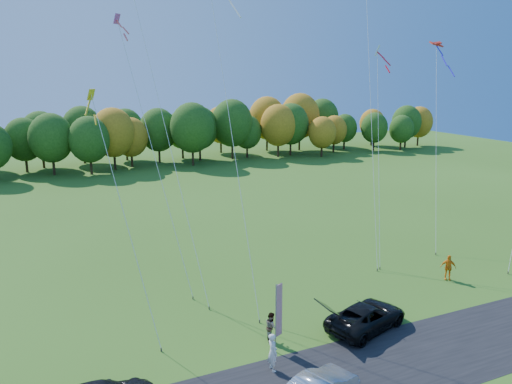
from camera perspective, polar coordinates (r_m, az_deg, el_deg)
name	(u,v)px	position (r m, az deg, el deg)	size (l,w,h in m)	color
ground	(301,339)	(28.59, 5.17, -16.42)	(160.00, 160.00, 0.00)	#315B18
asphalt_strip	(342,379)	(25.71, 9.82, -20.30)	(90.00, 6.00, 0.01)	black
tree_line	(124,169)	(78.77, -14.85, 2.60)	(116.00, 12.00, 10.00)	#1E4711
black_suv	(367,316)	(29.88, 12.53, -13.71)	(2.42, 5.26, 1.46)	black
person_tailgate_a	(273,352)	(25.50, 1.90, -17.81)	(0.71, 0.47, 1.95)	silver
person_tailgate_b	(271,327)	(27.98, 1.77, -15.13)	(0.80, 0.62, 1.65)	gray
person_east	(448,267)	(37.91, 21.10, -8.04)	(1.06, 0.44, 1.81)	orange
feather_flag	(278,310)	(26.39, 2.56, -13.31)	(0.48, 0.25, 3.83)	#999999
kite_delta_blue	(158,97)	(33.63, -11.13, 10.57)	(3.99, 12.43, 25.95)	#4C3F33
kite_parafoil_orange	(370,90)	(41.25, 12.92, 11.30)	(6.89, 11.27, 26.17)	#4C3F33
kite_delta_red	(227,92)	(31.56, -3.39, 11.39)	(2.59, 10.03, 22.56)	#4C3F33
kite_parafoil_rainbow	(436,142)	(45.11, 19.91, 5.39)	(6.55, 7.71, 17.25)	#4C3F33
kite_diamond_yellow	(125,219)	(27.16, -14.70, -3.05)	(2.58, 5.23, 13.69)	#4C3F33
kite_diamond_white	(379,155)	(39.14, 13.84, 4.09)	(3.31, 5.80, 16.74)	#4C3F33
kite_diamond_pink	(154,156)	(33.13, -11.54, 4.05)	(3.25, 7.01, 18.33)	#4C3F33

